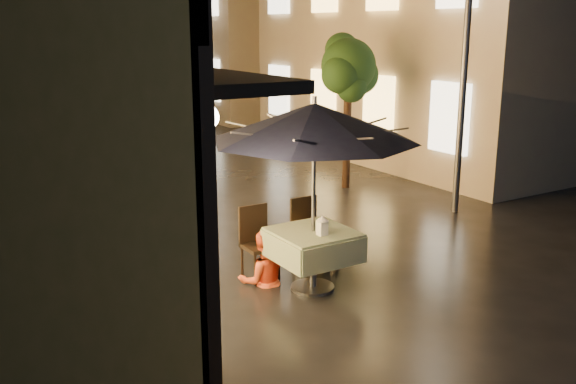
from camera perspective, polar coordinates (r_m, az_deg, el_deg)
ground at (r=8.70m, az=10.24°, el=-7.77°), size 90.00×90.00×0.00m
east_building_near at (r=17.95m, az=14.97°, el=14.50°), size 7.30×9.30×6.80m
east_building_far at (r=27.21m, az=-3.39°, el=15.32°), size 7.30×10.30×7.30m
street_tree at (r=13.11m, az=5.41°, el=10.76°), size 1.43×1.20×3.15m
streetlamp_near at (r=11.60m, az=15.52°, el=12.29°), size 0.36×0.36×4.23m
streetlamp_far at (r=21.65m, az=-8.94°, el=13.42°), size 0.36×0.36×4.23m
cafe_table at (r=8.12m, az=2.23°, el=-4.76°), size 0.99×0.99×0.78m
patio_umbrella at (r=7.74m, az=2.35°, el=6.22°), size 2.57×2.57×2.46m
cafe_chair_left at (r=8.53m, az=-2.78°, el=-4.14°), size 0.42×0.42×0.97m
cafe_chair_right at (r=8.92m, az=1.73°, el=-3.28°), size 0.42×0.42×0.97m
table_lantern at (r=7.86m, az=3.06°, el=-2.88°), size 0.16×0.16×0.25m
person_orange at (r=8.30m, az=-2.27°, el=-3.63°), size 0.78×0.68×1.36m
person_yellow at (r=8.75m, az=2.78°, el=-2.72°), size 0.88×0.51×1.35m
bicycle_0 at (r=10.18m, az=-13.28°, el=-1.71°), size 1.96×1.13×0.98m
bicycle_1 at (r=10.91m, az=-15.79°, el=-0.58°), size 1.81×1.12×1.05m
bicycle_2 at (r=11.81m, az=-15.53°, el=0.40°), size 1.90×0.74×0.98m
bicycle_3 at (r=13.07m, az=-16.41°, el=1.77°), size 1.78×1.01×1.03m
bicycle_4 at (r=13.72m, az=-18.60°, el=1.71°), size 1.61×1.13×0.80m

